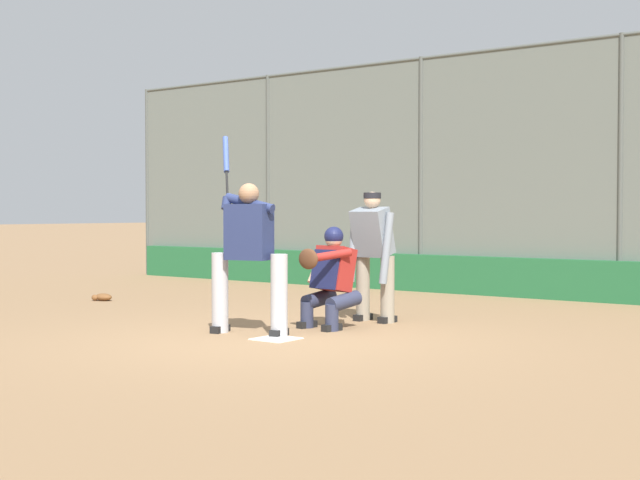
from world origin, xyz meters
TOP-DOWN VIEW (x-y plane):
  - ground_plane at (0.00, 0.00)m, footprint 160.00×160.00m
  - home_plate_marker at (0.00, 0.00)m, footprint 0.43×0.43m
  - backstop_fence at (0.00, -6.10)m, footprint 17.42×0.08m
  - padding_wall at (0.00, -6.00)m, footprint 16.99×0.18m
  - batter_at_plate at (0.51, -0.13)m, footprint 1.15×0.58m
  - catcher_behind_plate at (0.09, -1.10)m, footprint 0.66×0.80m
  - umpire_home at (-0.01, -1.91)m, footprint 0.66×0.42m
  - fielding_glove_on_dirt at (4.83, -1.64)m, footprint 0.32×0.24m
  - baseball_loose at (1.27, -1.73)m, footprint 0.07×0.07m

SIDE VIEW (x-z plane):
  - ground_plane at x=0.00m, z-range 0.00..0.00m
  - home_plate_marker at x=0.00m, z-range 0.00..0.01m
  - baseball_loose at x=1.27m, z-range 0.00..0.07m
  - fielding_glove_on_dirt at x=4.83m, z-range 0.00..0.11m
  - padding_wall at x=0.00m, z-range 0.00..0.64m
  - catcher_behind_plate at x=0.09m, z-range 0.02..1.23m
  - umpire_home at x=-0.01m, z-range 0.06..1.69m
  - batter_at_plate at x=0.51m, z-range -0.21..2.07m
  - backstop_fence at x=0.00m, z-range 0.09..4.17m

